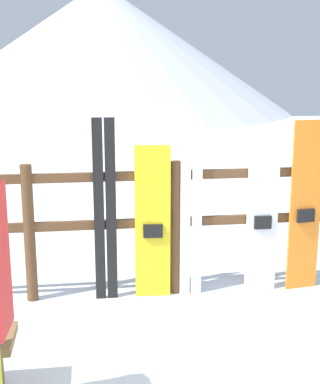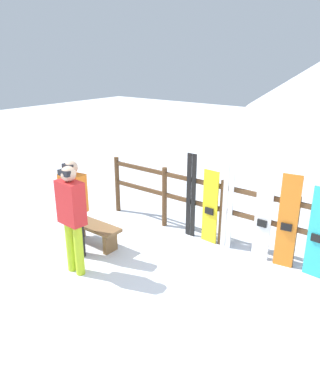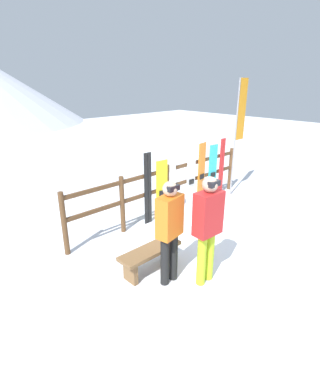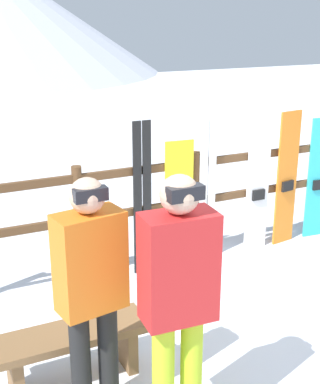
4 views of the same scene
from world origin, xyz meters
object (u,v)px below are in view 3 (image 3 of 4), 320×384
Objects in this scene: snowboard_orange at (201,174)px; rental_flag at (239,123)px; person_red at (208,223)px; person_orange at (170,226)px; bench at (150,255)px; ski_pair_black at (148,189)px; snowboard_white at (191,179)px; ski_pair_white at (172,182)px; snowboard_cyan at (212,172)px; snowboard_yellow at (162,190)px; ski_pair_red at (221,167)px.

rental_flag reaches higher than snowboard_orange.
person_orange is (-0.42, 0.39, -0.04)m from person_red.
snowboard_orange is (3.01, 1.40, 0.48)m from bench.
ski_pair_black reaches higher than snowboard_white.
bench is at bearing 119.56° from person_red.
ski_pair_black reaches higher than snowboard_orange.
snowboard_orange is at bearing 31.35° from person_orange.
ski_pair_white reaches higher than snowboard_cyan.
rental_flag is (4.13, 1.57, 1.01)m from person_orange.
ski_pair_white is at bearing 55.92° from person_red.
snowboard_orange is (2.56, 2.20, -0.24)m from person_red.
person_red reaches higher than snowboard_yellow.
person_orange reaches higher than ski_pair_red.
ski_pair_white reaches higher than snowboard_white.
snowboard_orange is at bearing 0.01° from snowboard_white.
rental_flag is at bearing 20.80° from person_orange.
person_orange reaches higher than ski_pair_white.
snowboard_cyan is (0.47, -0.00, -0.06)m from snowboard_orange.
rental_flag reaches higher than snowboard_cyan.
person_orange is at bearing -136.45° from ski_pair_white.
bench is 4.64m from rental_flag.
rental_flag is (2.56, -0.24, 1.31)m from snowboard_yellow.
ski_pair_black is at bearing 180.00° from ski_pair_red.
person_red reaches higher than snowboard_orange.
ski_pair_white is (1.49, 2.21, -0.23)m from person_red.
snowboard_white is at bearing -179.85° from ski_pair_red.
person_orange is 3.15m from snowboard_white.
ski_pair_black reaches higher than ski_pair_red.
ski_pair_black is 3.22m from rental_flag.
snowboard_white is 0.93× the size of ski_pair_red.
rental_flag reaches higher than ski_pair_white.
rental_flag is at bearing 27.84° from person_red.
bench is at bearing -151.69° from snowboard_white.
person_red is (0.45, -0.80, 0.72)m from bench.
bench is 4.16m from ski_pair_red.
ski_pair_white is 1.09× the size of snowboard_cyan.
snowboard_orange is at bearing 40.75° from person_red.
ski_pair_white reaches higher than snowboard_yellow.
person_red reaches higher than snowboard_white.
ski_pair_black is 1.83m from snowboard_orange.
snowboard_cyan is at bearing -179.51° from ski_pair_red.
bench is 2.99m from snowboard_white.
snowboard_yellow is 0.36m from ski_pair_white.
person_red is 2.33m from ski_pair_black.
ski_pair_red is (0.87, 0.00, 0.00)m from snowboard_orange.
snowboard_yellow is 0.94× the size of snowboard_white.
bench is 1.91m from ski_pair_black.
person_red is 1.20× the size of snowboard_white.
snowboard_cyan is 0.41m from ski_pair_red.
snowboard_yellow is at bearing 62.50° from person_red.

